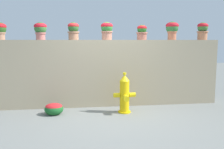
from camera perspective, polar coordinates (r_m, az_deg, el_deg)
ground_plane at (r=5.31m, az=0.39°, el=-10.08°), size 24.00×24.00×0.00m
stone_wall at (r=6.25m, az=-1.08°, el=0.36°), size 5.64×0.36×1.65m
potted_plant_0 at (r=6.39m, az=-24.31°, el=9.39°), size 0.31×0.31×0.40m
potted_plant_1 at (r=6.25m, az=-16.06°, el=9.93°), size 0.30×0.30×0.42m
potted_plant_2 at (r=6.13m, az=-8.82°, el=10.10°), size 0.28×0.28×0.42m
potted_plant_3 at (r=6.23m, az=-1.19°, el=10.28°), size 0.30×0.30×0.44m
potted_plant_4 at (r=6.33m, az=6.85°, el=9.74°), size 0.28×0.28×0.37m
potted_plant_5 at (r=6.63m, az=13.58°, el=10.20°), size 0.33×0.33×0.46m
potted_plant_6 at (r=6.97m, az=20.00°, el=9.60°), size 0.29×0.29×0.45m
fire_hydrant at (r=5.66m, az=2.88°, el=-4.62°), size 0.51×0.41×0.92m
flower_bush_left at (r=5.72m, az=-13.14°, el=-7.56°), size 0.41×0.37×0.27m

